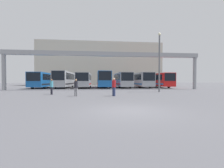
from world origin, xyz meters
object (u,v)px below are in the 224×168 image
(bus_slot_1, at_px, (65,79))
(pedestrian_mid_right, at_px, (76,87))
(pedestrian_mid_left, at_px, (52,86))
(bus_slot_6, at_px, (157,80))
(bus_slot_0, at_px, (44,79))
(bus_slot_3, at_px, (103,79))
(bus_slot_5, at_px, (140,79))
(bus_slot_2, at_px, (84,79))
(pedestrian_far_center, at_px, (114,86))
(bus_slot_4, at_px, (122,79))
(lamp_post, at_px, (159,60))

(bus_slot_1, distance_m, pedestrian_mid_right, 19.07)
(bus_slot_1, height_order, pedestrian_mid_left, bus_slot_1)
(bus_slot_1, distance_m, bus_slot_6, 20.62)
(bus_slot_0, height_order, pedestrian_mid_left, bus_slot_0)
(bus_slot_3, height_order, pedestrian_mid_left, bus_slot_3)
(bus_slot_1, height_order, bus_slot_3, bus_slot_1)
(pedestrian_mid_right, xyz_separation_m, pedestrian_mid_left, (-2.84, 2.03, 0.01))
(bus_slot_5, xyz_separation_m, bus_slot_6, (4.12, 0.27, -0.06))
(bus_slot_3, bearing_deg, bus_slot_2, -178.25)
(bus_slot_0, relative_size, pedestrian_far_center, 6.10)
(bus_slot_5, bearing_deg, bus_slot_4, -176.78)
(bus_slot_6, bearing_deg, bus_slot_4, -176.53)
(bus_slot_3, bearing_deg, pedestrian_mid_right, -100.96)
(bus_slot_5, distance_m, bus_slot_6, 4.13)
(pedestrian_mid_left, bearing_deg, bus_slot_4, 120.88)
(bus_slot_5, relative_size, bus_slot_6, 0.95)
(bus_slot_0, height_order, bus_slot_6, bus_slot_0)
(bus_slot_0, distance_m, bus_slot_2, 8.25)
(bus_slot_0, height_order, bus_slot_2, same)
(bus_slot_1, height_order, bus_slot_6, bus_slot_1)
(bus_slot_0, bearing_deg, bus_slot_3, 1.78)
(pedestrian_far_center, bearing_deg, pedestrian_mid_right, 52.91)
(bus_slot_6, relative_size, pedestrian_mid_left, 7.11)
(bus_slot_5, xyz_separation_m, pedestrian_far_center, (-8.14, -18.30, -0.88))
(lamp_post, bearing_deg, bus_slot_1, 136.53)
(pedestrian_mid_left, bearing_deg, bus_slot_5, 112.11)
(bus_slot_0, relative_size, bus_slot_2, 0.95)
(bus_slot_1, relative_size, bus_slot_5, 1.06)
(bus_slot_2, xyz_separation_m, bus_slot_3, (4.12, 0.13, 0.16))
(bus_slot_0, xyz_separation_m, bus_slot_6, (24.74, 0.55, -0.00))
(bus_slot_4, relative_size, pedestrian_mid_right, 6.60)
(bus_slot_4, distance_m, bus_slot_6, 8.26)
(bus_slot_5, bearing_deg, pedestrian_mid_right, -123.04)
(pedestrian_far_center, bearing_deg, bus_slot_6, -67.36)
(bus_slot_2, distance_m, bus_slot_4, 8.25)
(bus_slot_1, distance_m, lamp_post, 20.67)
(bus_slot_0, xyz_separation_m, pedestrian_far_center, (12.48, -18.02, -0.83))
(bus_slot_1, distance_m, pedestrian_mid_left, 16.56)
(pedestrian_mid_right, height_order, lamp_post, lamp_post)
(bus_slot_1, relative_size, bus_slot_6, 1.01)
(bus_slot_0, height_order, pedestrian_mid_right, bus_slot_0)
(bus_slot_4, xyz_separation_m, bus_slot_6, (8.25, 0.50, -0.05))
(bus_slot_3, relative_size, pedestrian_mid_left, 6.92)
(bus_slot_0, xyz_separation_m, bus_slot_2, (8.25, 0.26, -0.00))
(bus_slot_0, height_order, lamp_post, lamp_post)
(bus_slot_0, bearing_deg, bus_slot_5, 0.78)
(pedestrian_mid_left, bearing_deg, lamp_post, 74.35)
(bus_slot_3, bearing_deg, pedestrian_far_center, -89.67)
(lamp_post, bearing_deg, bus_slot_5, 83.41)
(bus_slot_3, distance_m, lamp_post, 15.57)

